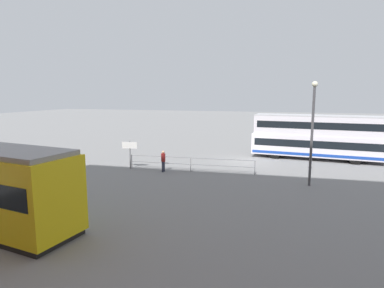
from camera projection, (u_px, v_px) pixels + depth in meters
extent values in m
plane|color=slate|center=(247.00, 161.00, 28.24)|extent=(160.00, 160.00, 0.00)
cube|color=silver|center=(317.00, 145.00, 28.77)|extent=(11.38, 3.55, 1.87)
cube|color=silver|center=(318.00, 126.00, 28.50)|extent=(11.04, 3.41, 1.63)
cube|color=black|center=(317.00, 143.00, 28.73)|extent=(10.83, 3.52, 0.64)
cube|color=black|center=(318.00, 125.00, 28.49)|extent=(10.49, 3.39, 0.60)
cube|color=#193FA5|center=(316.00, 153.00, 28.87)|extent=(11.16, 3.56, 0.24)
cube|color=#B2B2B7|center=(318.00, 116.00, 28.37)|extent=(11.04, 3.41, 0.10)
cylinder|color=black|center=(276.00, 151.00, 30.18)|extent=(1.23, 2.53, 1.00)
cylinder|color=black|center=(354.00, 156.00, 27.75)|extent=(1.23, 2.53, 1.00)
cylinder|color=#33384C|center=(163.00, 167.00, 24.12)|extent=(0.14, 0.14, 0.79)
cylinder|color=#33384C|center=(164.00, 166.00, 24.32)|extent=(0.14, 0.14, 0.79)
cylinder|color=maroon|center=(163.00, 158.00, 24.11)|extent=(0.36, 0.36, 0.61)
sphere|color=tan|center=(163.00, 152.00, 24.05)|extent=(0.21, 0.21, 0.21)
cube|color=gray|center=(191.00, 158.00, 24.25)|extent=(9.53, 0.63, 0.06)
cube|color=gray|center=(191.00, 164.00, 24.33)|extent=(9.53, 0.63, 0.06)
cylinder|color=gray|center=(255.00, 168.00, 23.25)|extent=(0.07, 0.07, 1.05)
cylinder|color=gray|center=(191.00, 165.00, 24.33)|extent=(0.07, 0.07, 1.05)
cylinder|color=gray|center=(132.00, 162.00, 25.41)|extent=(0.07, 0.07, 1.05)
cylinder|color=slate|center=(130.00, 155.00, 25.12)|extent=(0.10, 0.10, 2.22)
cube|color=white|center=(130.00, 145.00, 24.97)|extent=(1.19, 0.23, 0.50)
cylinder|color=#4C4C51|center=(312.00, 137.00, 20.16)|extent=(0.16, 0.16, 6.25)
sphere|color=#F2EFCC|center=(315.00, 84.00, 19.66)|extent=(0.36, 0.36, 0.36)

